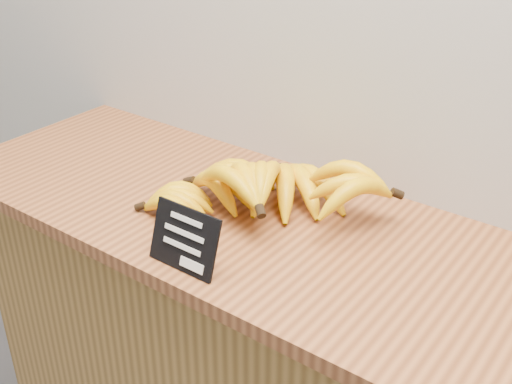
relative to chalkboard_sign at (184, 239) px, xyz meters
The scene contains 3 objects.
counter_top 0.23m from the chalkboard_sign, 80.29° to the left, with size 1.54×0.54×0.03m, color #99582F.
chalkboard_sign is the anchor object (origin of this frame).
banana_pile 0.25m from the chalkboard_sign, 88.90° to the left, with size 0.48×0.36×0.12m.
Camera 1 is at (0.70, 1.85, 1.59)m, focal length 45.00 mm.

